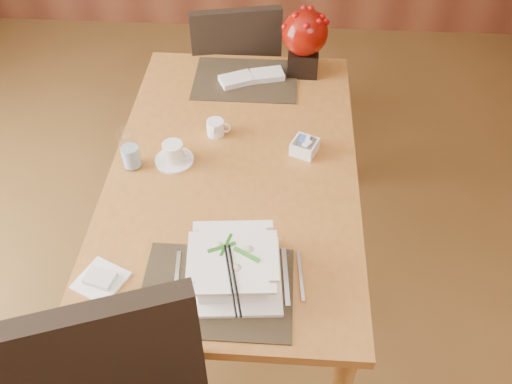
# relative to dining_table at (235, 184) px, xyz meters

# --- Properties ---
(dining_table) EXTENTS (0.90, 1.50, 0.75)m
(dining_table) POSITION_rel_dining_table_xyz_m (0.00, 0.00, 0.00)
(dining_table) COLOR #AA6D2F
(dining_table) RESTS_ON ground
(placemat_near) EXTENTS (0.45, 0.33, 0.01)m
(placemat_near) POSITION_rel_dining_table_xyz_m (0.00, -0.55, 0.10)
(placemat_near) COLOR black
(placemat_near) RESTS_ON dining_table
(placemat_far) EXTENTS (0.45, 0.33, 0.01)m
(placemat_far) POSITION_rel_dining_table_xyz_m (0.00, 0.55, 0.10)
(placemat_far) COLOR black
(placemat_far) RESTS_ON dining_table
(soup_setting) EXTENTS (0.31, 0.31, 0.12)m
(soup_setting) POSITION_rel_dining_table_xyz_m (0.05, -0.50, 0.15)
(soup_setting) COLOR white
(soup_setting) RESTS_ON dining_table
(coffee_cup) EXTENTS (0.14, 0.14, 0.08)m
(coffee_cup) POSITION_rel_dining_table_xyz_m (-0.22, 0.01, 0.13)
(coffee_cup) COLOR white
(coffee_cup) RESTS_ON dining_table
(water_glass) EXTENTS (0.08, 0.08, 0.16)m
(water_glass) POSITION_rel_dining_table_xyz_m (-0.37, -0.03, 0.18)
(water_glass) COLOR silver
(water_glass) RESTS_ON dining_table
(creamer_jug) EXTENTS (0.09, 0.09, 0.06)m
(creamer_jug) POSITION_rel_dining_table_xyz_m (-0.09, 0.17, 0.13)
(creamer_jug) COLOR white
(creamer_jug) RESTS_ON dining_table
(sugar_caddy) EXTENTS (0.12, 0.12, 0.05)m
(sugar_caddy) POSITION_rel_dining_table_xyz_m (0.26, 0.09, 0.12)
(sugar_caddy) COLOR white
(sugar_caddy) RESTS_ON dining_table
(berry_decor) EXTENTS (0.20, 0.20, 0.29)m
(berry_decor) POSITION_rel_dining_table_xyz_m (0.25, 0.63, 0.26)
(berry_decor) COLOR black
(berry_decor) RESTS_ON dining_table
(napkins_far) EXTENTS (0.30, 0.19, 0.02)m
(napkins_far) POSITION_rel_dining_table_xyz_m (0.04, 0.55, 0.12)
(napkins_far) COLOR silver
(napkins_far) RESTS_ON dining_table
(bread_plate) EXTENTS (0.18, 0.18, 0.01)m
(bread_plate) POSITION_rel_dining_table_xyz_m (-0.35, -0.54, 0.10)
(bread_plate) COLOR white
(bread_plate) RESTS_ON dining_table
(far_chair) EXTENTS (0.53, 0.53, 0.95)m
(far_chair) POSITION_rel_dining_table_xyz_m (-0.09, 0.91, -0.12)
(far_chair) COLOR black
(far_chair) RESTS_ON ground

